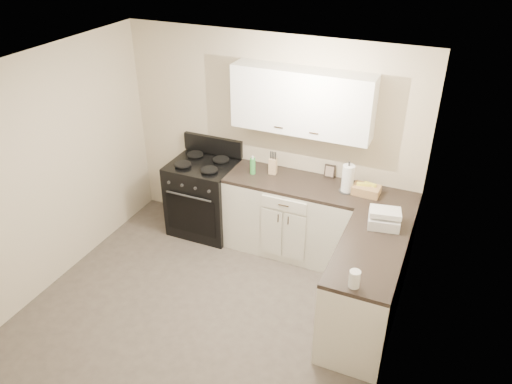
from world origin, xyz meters
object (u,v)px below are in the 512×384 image
at_px(wicker_basket, 366,190).
at_px(stove, 204,198).
at_px(paper_towel, 348,179).
at_px(knife_block, 273,166).
at_px(countertop_grill, 384,220).

bearing_deg(wicker_basket, stove, -178.02).
relative_size(stove, paper_towel, 3.06).
distance_m(stove, wicker_basket, 2.05).
distance_m(stove, paper_towel, 1.89).
bearing_deg(knife_block, paper_towel, -9.00).
bearing_deg(stove, knife_block, 7.29).
height_order(paper_towel, wicker_basket, paper_towel).
relative_size(stove, wicker_basket, 3.33).
distance_m(wicker_basket, countertop_grill, 0.61).
xyz_separation_m(paper_towel, wicker_basket, (0.21, 0.02, -0.11)).
bearing_deg(countertop_grill, paper_towel, 124.13).
height_order(stove, paper_towel, paper_towel).
relative_size(knife_block, wicker_basket, 0.66).
xyz_separation_m(paper_towel, countertop_grill, (0.50, -0.51, -0.10)).
height_order(knife_block, paper_towel, paper_towel).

